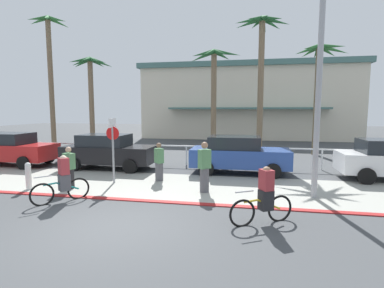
{
  "coord_description": "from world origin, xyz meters",
  "views": [
    {
      "loc": [
        3.25,
        -6.63,
        2.9
      ],
      "look_at": [
        0.79,
        6.0,
        1.42
      ],
      "focal_mm": 28.17,
      "sensor_mm": 36.0,
      "label": 1
    }
  ],
  "objects_px": {
    "palm_tree_2": "(213,75)",
    "car_blue_2": "(239,154)",
    "car_red_0": "(11,149)",
    "cyclist_teal_1": "(63,180)",
    "bollard_0": "(28,176)",
    "pedestrian_1": "(159,164)",
    "palm_tree_3": "(261,51)",
    "cyclist_yellow_0": "(264,197)",
    "pedestrian_2": "(204,169)",
    "palm_tree_0": "(50,56)",
    "pedestrian_0": "(69,170)",
    "palm_tree_1": "(91,78)",
    "car_black_1": "(109,151)",
    "palm_tree_4": "(319,71)",
    "stop_sign_bike_lane": "(113,141)",
    "streetlight_curb": "(322,64)"
  },
  "relations": [
    {
      "from": "palm_tree_0",
      "to": "palm_tree_2",
      "type": "relative_size",
      "value": 1.43
    },
    {
      "from": "palm_tree_0",
      "to": "pedestrian_1",
      "type": "relative_size",
      "value": 6.17
    },
    {
      "from": "palm_tree_4",
      "to": "car_black_1",
      "type": "height_order",
      "value": "palm_tree_4"
    },
    {
      "from": "palm_tree_4",
      "to": "cyclist_teal_1",
      "type": "distance_m",
      "value": 16.22
    },
    {
      "from": "palm_tree_1",
      "to": "palm_tree_4",
      "type": "height_order",
      "value": "palm_tree_4"
    },
    {
      "from": "palm_tree_2",
      "to": "bollard_0",
      "type": "bearing_deg",
      "value": -117.33
    },
    {
      "from": "car_blue_2",
      "to": "pedestrian_2",
      "type": "height_order",
      "value": "pedestrian_2"
    },
    {
      "from": "streetlight_curb",
      "to": "pedestrian_0",
      "type": "bearing_deg",
      "value": -178.26
    },
    {
      "from": "pedestrian_0",
      "to": "palm_tree_0",
      "type": "bearing_deg",
      "value": 127.71
    },
    {
      "from": "stop_sign_bike_lane",
      "to": "pedestrian_0",
      "type": "relative_size",
      "value": 1.65
    },
    {
      "from": "cyclist_yellow_0",
      "to": "car_red_0",
      "type": "bearing_deg",
      "value": 155.45
    },
    {
      "from": "palm_tree_2",
      "to": "palm_tree_3",
      "type": "relative_size",
      "value": 0.8
    },
    {
      "from": "bollard_0",
      "to": "palm_tree_2",
      "type": "bearing_deg",
      "value": 62.67
    },
    {
      "from": "bollard_0",
      "to": "pedestrian_2",
      "type": "distance_m",
      "value": 6.37
    },
    {
      "from": "bollard_0",
      "to": "cyclist_yellow_0",
      "type": "bearing_deg",
      "value": -11.62
    },
    {
      "from": "palm_tree_3",
      "to": "palm_tree_2",
      "type": "bearing_deg",
      "value": 165.7
    },
    {
      "from": "palm_tree_2",
      "to": "pedestrian_0",
      "type": "distance_m",
      "value": 11.72
    },
    {
      "from": "bollard_0",
      "to": "pedestrian_2",
      "type": "xyz_separation_m",
      "value": [
        6.31,
        0.86,
        0.32
      ]
    },
    {
      "from": "car_black_1",
      "to": "pedestrian_2",
      "type": "distance_m",
      "value": 6.2
    },
    {
      "from": "pedestrian_0",
      "to": "palm_tree_4",
      "type": "bearing_deg",
      "value": 45.09
    },
    {
      "from": "pedestrian_1",
      "to": "palm_tree_1",
      "type": "bearing_deg",
      "value": 131.62
    },
    {
      "from": "stop_sign_bike_lane",
      "to": "cyclist_teal_1",
      "type": "bearing_deg",
      "value": -101.63
    },
    {
      "from": "streetlight_curb",
      "to": "cyclist_yellow_0",
      "type": "bearing_deg",
      "value": -126.13
    },
    {
      "from": "bollard_0",
      "to": "palm_tree_2",
      "type": "relative_size",
      "value": 0.15
    },
    {
      "from": "cyclist_teal_1",
      "to": "pedestrian_0",
      "type": "relative_size",
      "value": 0.96
    },
    {
      "from": "car_blue_2",
      "to": "pedestrian_2",
      "type": "relative_size",
      "value": 2.47
    },
    {
      "from": "palm_tree_1",
      "to": "car_red_0",
      "type": "relative_size",
      "value": 1.51
    },
    {
      "from": "palm_tree_4",
      "to": "pedestrian_1",
      "type": "relative_size",
      "value": 4.43
    },
    {
      "from": "palm_tree_1",
      "to": "pedestrian_1",
      "type": "xyz_separation_m",
      "value": [
        7.85,
        -8.83,
        -4.47
      ]
    },
    {
      "from": "bollard_0",
      "to": "palm_tree_1",
      "type": "height_order",
      "value": "palm_tree_1"
    },
    {
      "from": "pedestrian_0",
      "to": "pedestrian_1",
      "type": "height_order",
      "value": "pedestrian_1"
    },
    {
      "from": "cyclist_teal_1",
      "to": "pedestrian_2",
      "type": "distance_m",
      "value": 4.62
    },
    {
      "from": "palm_tree_1",
      "to": "cyclist_yellow_0",
      "type": "distance_m",
      "value": 17.94
    },
    {
      "from": "cyclist_teal_1",
      "to": "pedestrian_1",
      "type": "relative_size",
      "value": 0.96
    },
    {
      "from": "palm_tree_2",
      "to": "cyclist_teal_1",
      "type": "height_order",
      "value": "palm_tree_2"
    },
    {
      "from": "bollard_0",
      "to": "streetlight_curb",
      "type": "relative_size",
      "value": 0.13
    },
    {
      "from": "palm_tree_3",
      "to": "cyclist_yellow_0",
      "type": "relative_size",
      "value": 5.27
    },
    {
      "from": "streetlight_curb",
      "to": "palm_tree_4",
      "type": "xyz_separation_m",
      "value": [
        2.04,
        10.35,
        1.01
      ]
    },
    {
      "from": "streetlight_curb",
      "to": "palm_tree_3",
      "type": "distance_m",
      "value": 9.45
    },
    {
      "from": "palm_tree_2",
      "to": "car_blue_2",
      "type": "height_order",
      "value": "palm_tree_2"
    },
    {
      "from": "bollard_0",
      "to": "car_black_1",
      "type": "distance_m",
      "value": 4.32
    },
    {
      "from": "palm_tree_2",
      "to": "car_blue_2",
      "type": "bearing_deg",
      "value": -72.48
    },
    {
      "from": "palm_tree_4",
      "to": "pedestrian_1",
      "type": "bearing_deg",
      "value": -131.28
    },
    {
      "from": "bollard_0",
      "to": "pedestrian_1",
      "type": "bearing_deg",
      "value": 27.24
    },
    {
      "from": "palm_tree_2",
      "to": "palm_tree_0",
      "type": "bearing_deg",
      "value": 178.01
    },
    {
      "from": "pedestrian_0",
      "to": "cyclist_yellow_0",
      "type": "bearing_deg",
      "value": -16.89
    },
    {
      "from": "car_red_0",
      "to": "cyclist_teal_1",
      "type": "relative_size",
      "value": 2.93
    },
    {
      "from": "car_red_0",
      "to": "car_black_1",
      "type": "distance_m",
      "value": 5.37
    },
    {
      "from": "pedestrian_0",
      "to": "pedestrian_2",
      "type": "distance_m",
      "value": 4.93
    },
    {
      "from": "palm_tree_1",
      "to": "pedestrian_0",
      "type": "xyz_separation_m",
      "value": [
        5.0,
        -10.64,
        -4.47
      ]
    }
  ]
}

